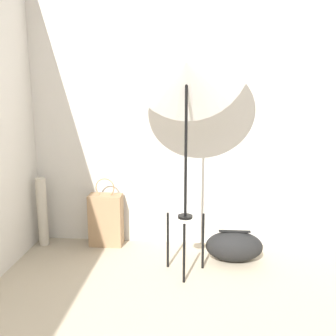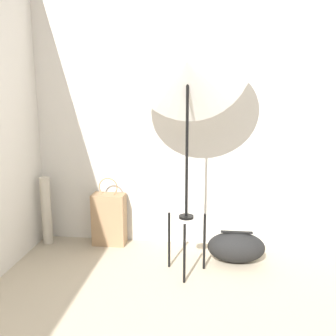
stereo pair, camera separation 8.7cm
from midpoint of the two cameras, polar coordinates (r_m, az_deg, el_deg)
The scene contains 5 objects.
wall_back at distance 3.49m, azimuth 3.90°, elevation 9.53°, with size 8.00×0.05×2.60m.
photo_umbrella at distance 2.87m, azimuth 3.79°, elevation 15.24°, with size 0.94×0.36×2.10m.
tote_bag at distance 3.67m, azimuth -7.86°, elevation -7.31°, with size 0.30×0.16×0.63m.
duffel_bag at distance 3.38m, azimuth 10.60°, elevation -11.24°, with size 0.47×0.26×0.27m.
paper_roll at distance 3.79m, azimuth -16.60°, elevation -5.95°, with size 0.09×0.09×0.63m.
Camera 2 is at (0.21, -0.89, 1.46)m, focal length 42.00 mm.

